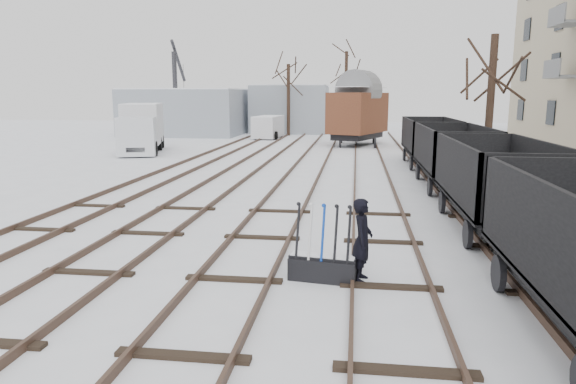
% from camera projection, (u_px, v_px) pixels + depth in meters
% --- Properties ---
extents(ground, '(120.00, 120.00, 0.00)m').
position_uv_depth(ground, '(234.00, 281.00, 9.96)').
color(ground, white).
rests_on(ground, ground).
extents(tracks, '(13.90, 52.00, 0.16)m').
position_uv_depth(tracks, '(304.00, 173.00, 23.26)').
color(tracks, black).
rests_on(tracks, ground).
extents(shed_left, '(10.00, 8.00, 4.10)m').
position_uv_depth(shed_left, '(186.00, 112.00, 46.31)').
color(shed_left, '#949CA7').
rests_on(shed_left, ground).
extents(shed_right, '(7.00, 6.00, 4.50)m').
position_uv_depth(shed_right, '(290.00, 109.00, 49.01)').
color(shed_right, '#949CA7').
rests_on(shed_right, ground).
extents(ground_frame, '(1.35, 0.61, 1.49)m').
position_uv_depth(ground_frame, '(323.00, 266.00, 9.93)').
color(ground_frame, black).
rests_on(ground_frame, ground).
extents(worker, '(0.46, 0.64, 1.63)m').
position_uv_depth(worker, '(362.00, 240.00, 9.83)').
color(worker, black).
rests_on(worker, ground).
extents(freight_wagon_b, '(2.32, 5.80, 2.37)m').
position_uv_depth(freight_wagon_b, '(496.00, 196.00, 13.57)').
color(freight_wagon_b, black).
rests_on(freight_wagon_b, ground).
extents(freight_wagon_c, '(2.32, 5.80, 2.37)m').
position_uv_depth(freight_wagon_c, '(452.00, 164.00, 19.81)').
color(freight_wagon_c, black).
rests_on(freight_wagon_c, ground).
extents(freight_wagon_d, '(2.32, 5.80, 2.37)m').
position_uv_depth(freight_wagon_d, '(429.00, 148.00, 26.04)').
color(freight_wagon_d, black).
rests_on(freight_wagon_d, ground).
extents(box_van_wagon, '(4.67, 6.04, 4.10)m').
position_uv_depth(box_van_wagon, '(358.00, 112.00, 36.20)').
color(box_van_wagon, black).
rests_on(box_van_wagon, ground).
extents(lorry, '(3.39, 6.95, 3.02)m').
position_uv_depth(lorry, '(141.00, 127.00, 31.97)').
color(lorry, black).
rests_on(lorry, ground).
extents(panel_van, '(2.15, 4.31, 1.84)m').
position_uv_depth(panel_van, '(268.00, 127.00, 42.44)').
color(panel_van, silver).
rests_on(panel_van, ground).
extents(crane, '(1.77, 4.72, 7.99)m').
position_uv_depth(crane, '(177.00, 112.00, 43.48)').
color(crane, '#2A2A2E').
rests_on(crane, ground).
extents(tree_near, '(0.30, 0.30, 5.86)m').
position_uv_depth(tree_near, '(490.00, 111.00, 20.31)').
color(tree_near, black).
rests_on(tree_near, ground).
extents(tree_far_left, '(0.30, 0.30, 6.18)m').
position_uv_depth(tree_far_left, '(288.00, 100.00, 44.93)').
color(tree_far_left, black).
rests_on(tree_far_left, ground).
extents(tree_far_right, '(0.30, 0.30, 7.55)m').
position_uv_depth(tree_far_right, '(346.00, 92.00, 48.44)').
color(tree_far_right, black).
rests_on(tree_far_right, ground).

